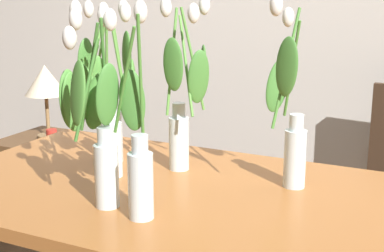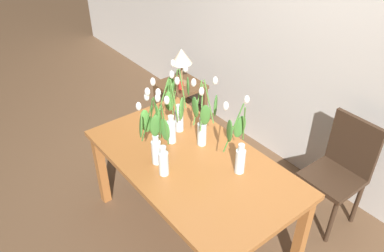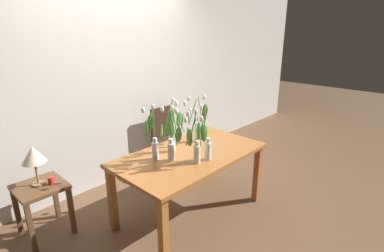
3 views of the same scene
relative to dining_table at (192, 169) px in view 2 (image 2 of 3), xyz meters
name	(u,v)px [view 2 (image 2 of 3)]	position (x,y,z in m)	size (l,w,h in m)	color
ground_plane	(192,229)	(0.00, 0.00, -0.65)	(18.00, 18.00, 0.00)	brown
room_wall_rear	(324,34)	(0.00, 1.36, 0.70)	(9.00, 0.10, 2.70)	beige
dining_table	(192,169)	(0.00, 0.00, 0.00)	(1.60, 0.90, 0.74)	#A3602D
tulip_vase_0	(203,121)	(-0.07, 0.16, 0.31)	(0.17, 0.23, 0.58)	silver
tulip_vase_1	(239,149)	(0.28, 0.17, 0.28)	(0.16, 0.25, 0.58)	silver
tulip_vase_2	(152,135)	(-0.16, -0.21, 0.31)	(0.18, 0.22, 0.56)	silver
tulip_vase_3	(163,149)	(-0.03, -0.22, 0.28)	(0.18, 0.12, 0.57)	silver
tulip_vase_4	(179,108)	(-0.36, 0.16, 0.29)	(0.19, 0.15, 0.56)	silver
tulip_vase_5	(170,119)	(-0.27, 0.01, 0.30)	(0.20, 0.25, 0.57)	silver
dining_chair	(341,167)	(0.59, 1.02, -0.12)	(0.41, 0.41, 0.93)	#382619
side_table	(180,94)	(-1.25, 0.83, -0.22)	(0.44, 0.44, 0.55)	brown
table_lamp	(181,57)	(-1.25, 0.85, 0.21)	(0.22, 0.22, 0.40)	olive
pillar_candle	(181,86)	(-1.16, 0.77, -0.06)	(0.06, 0.06, 0.07)	#B72D23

